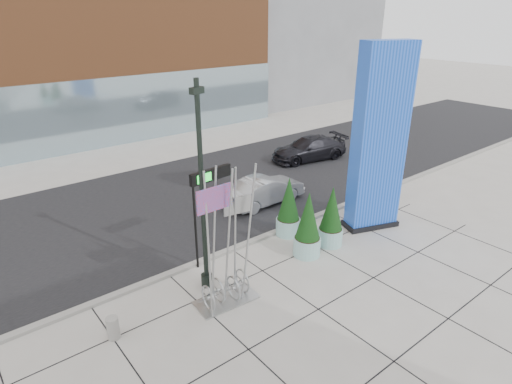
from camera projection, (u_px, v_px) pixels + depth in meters
ground at (277, 306)px, 14.65m from camera, size 160.00×160.00×0.00m
street_asphalt at (148, 209)px, 21.85m from camera, size 80.00×12.00×0.02m
curb_edge at (213, 257)px, 17.51m from camera, size 80.00×0.30×0.12m
tower_podium at (55, 66)px, 32.53m from camera, size 34.00×10.00×11.00m
tower_glass_front at (82, 116)px, 30.24m from camera, size 34.00×0.60×5.00m
building_grey_parking at (266, 15)px, 49.11m from camera, size 20.00×18.00×18.00m
blue_pylon at (379, 144)px, 18.66m from camera, size 2.72×1.87×8.30m
lamp_post at (203, 210)px, 14.60m from camera, size 0.50×0.41×7.48m
public_art_sculpture at (226, 269)px, 14.45m from camera, size 2.25×1.24×4.96m
concrete_bollard at (113, 328)px, 13.11m from camera, size 0.38×0.38×0.75m
overhead_street_sign at (209, 184)px, 15.98m from camera, size 1.85×0.34×3.91m
round_planter_east at (331, 218)px, 18.09m from camera, size 1.08×1.08×2.69m
round_planter_mid at (308, 226)px, 17.27m from camera, size 1.12×1.12×2.81m
round_planter_west at (289, 208)px, 18.92m from camera, size 1.10×1.10×2.74m
car_silver_mid at (265, 190)px, 22.26m from camera, size 4.47×1.67×1.46m
car_dark_east at (309, 149)px, 28.90m from camera, size 5.60×3.14×1.53m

